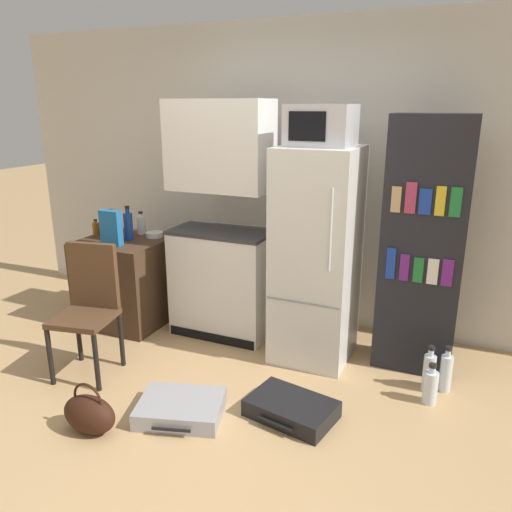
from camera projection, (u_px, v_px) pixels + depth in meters
The scene contains 20 objects.
ground_plane at pixel (194, 434), 3.06m from camera, with size 24.00×24.00×0.00m, color tan.
wall_back at pixel (325, 179), 4.35m from camera, with size 6.40×0.10×2.62m.
side_table at pixel (128, 280), 4.57m from camera, with size 0.73×0.72×0.78m.
kitchen_hutch at pixel (222, 231), 4.18m from camera, with size 0.85×0.47×1.98m.
refrigerator at pixel (317, 256), 3.80m from camera, with size 0.58×0.65×1.65m.
microwave at pixel (321, 125), 3.52m from camera, with size 0.45×0.41×0.29m.
bookshelf at pixel (423, 248), 3.61m from camera, with size 0.57×0.34×1.88m.
bottle_wine_dark at pixel (112, 226), 4.46m from camera, with size 0.08×0.08×0.26m.
bottle_clear_short at pixel (141, 224), 4.61m from camera, with size 0.08×0.08×0.21m.
bottle_blue_soda at pixel (128, 226), 4.40m from camera, with size 0.08×0.08×0.30m.
bottle_amber_beer at pixel (96, 229), 4.56m from camera, with size 0.06×0.06×0.15m.
bowl at pixel (154, 234), 4.52m from camera, with size 0.16×0.16×0.04m.
cereal_box at pixel (111, 228), 4.23m from camera, with size 0.19×0.07×0.30m.
chair at pixel (89, 299), 3.66m from camera, with size 0.47×0.47×0.97m.
suitcase_large_flat at pixel (181, 408), 3.22m from camera, with size 0.63×0.54×0.11m.
suitcase_small_flat at pixel (291, 409), 3.21m from camera, with size 0.60×0.46×0.11m.
handbag at pixel (89, 414), 3.05m from camera, with size 0.36×0.20×0.33m.
water_bottle_front at pixel (429, 372), 3.48m from camera, with size 0.08×0.08×0.34m.
water_bottle_middle at pixel (446, 372), 3.48m from camera, with size 0.08×0.08×0.34m.
water_bottle_back at pixel (430, 386), 3.35m from camera, with size 0.10×0.10×0.29m.
Camera 1 is at (1.39, -2.23, 1.94)m, focal length 35.00 mm.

